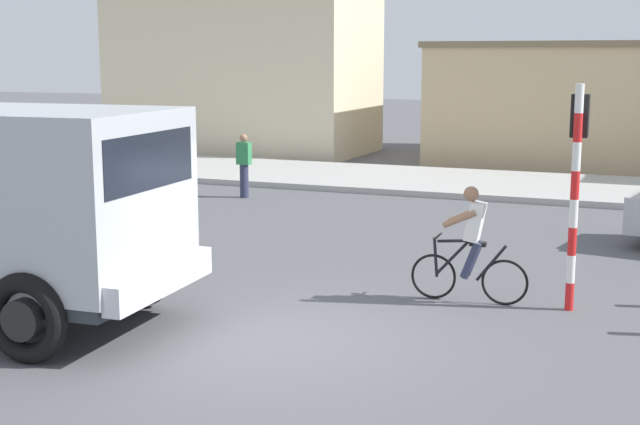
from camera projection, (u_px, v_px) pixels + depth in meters
name	position (u px, v px, depth m)	size (l,w,h in m)	color
ground_plane	(283.00, 339.00, 11.38)	(120.00, 120.00, 0.00)	#56565B
sidewalk_far	(498.00, 184.00, 24.37)	(80.00, 5.00, 0.16)	#ADADA8
cyclist	(471.00, 245.00, 12.93)	(1.73, 0.50, 1.72)	black
traffic_light_pole	(577.00, 165.00, 12.38)	(0.24, 0.43, 3.20)	red
pedestrian_near_kerb	(244.00, 165.00, 22.50)	(0.34, 0.22, 1.62)	#2D334C
building_corner_left	(245.00, 72.00, 33.01)	(9.32, 5.32, 5.90)	beige
building_mid_block	(614.00, 102.00, 30.11)	(11.51, 8.01, 4.01)	#D1B284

